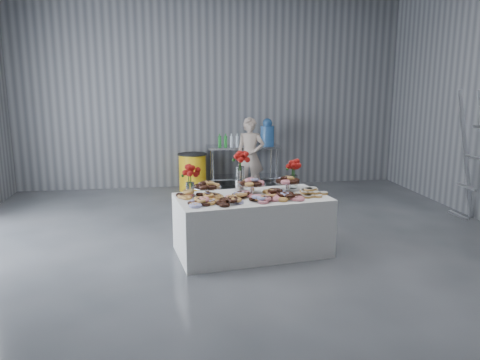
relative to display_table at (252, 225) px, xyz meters
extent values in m
plane|color=#3A3D42|center=(-0.12, -0.38, -0.38)|extent=(9.00, 9.00, 0.00)
cube|color=slate|center=(-0.12, 4.12, 1.62)|extent=(8.00, 0.04, 4.00)
cube|color=white|center=(0.00, 0.00, 0.00)|extent=(2.02, 1.26, 0.75)
cube|color=silver|center=(0.48, 3.72, 0.51)|extent=(1.50, 0.60, 0.04)
cube|color=silver|center=(0.48, 3.72, -0.12)|extent=(1.40, 0.55, 0.03)
cylinder|color=silver|center=(-0.17, 3.47, 0.05)|extent=(0.04, 0.04, 0.86)
cylinder|color=silver|center=(1.13, 3.47, 0.05)|extent=(0.04, 0.04, 0.86)
cylinder|color=silver|center=(-0.17, 3.97, 0.05)|extent=(0.04, 0.04, 0.86)
cylinder|color=silver|center=(1.13, 3.97, 0.05)|extent=(0.04, 0.04, 0.86)
cylinder|color=silver|center=(-0.57, 0.07, 0.44)|extent=(0.06, 0.06, 0.12)
cylinder|color=silver|center=(-0.57, 0.07, 0.50)|extent=(0.36, 0.36, 0.01)
cylinder|color=silver|center=(0.03, 0.16, 0.44)|extent=(0.06, 0.06, 0.12)
cylinder|color=silver|center=(0.03, 0.16, 0.50)|extent=(0.36, 0.36, 0.01)
cylinder|color=silver|center=(0.52, 0.23, 0.44)|extent=(0.06, 0.06, 0.12)
cylinder|color=silver|center=(0.52, 0.23, 0.50)|extent=(0.36, 0.36, 0.01)
cylinder|color=white|center=(-0.78, 0.14, 0.46)|extent=(0.11, 0.11, 0.18)
cylinder|color=#1E5919|center=(-0.78, 0.14, 0.59)|extent=(0.04, 0.04, 0.18)
cylinder|color=white|center=(0.65, 0.40, 0.46)|extent=(0.11, 0.11, 0.18)
cylinder|color=#1E5919|center=(0.65, 0.40, 0.59)|extent=(0.04, 0.04, 0.18)
cylinder|color=silver|center=(-0.10, 0.34, 0.45)|extent=(0.14, 0.14, 0.15)
cylinder|color=white|center=(-0.10, 0.34, 0.61)|extent=(0.11, 0.11, 0.18)
cylinder|color=#1E5919|center=(-0.10, 0.34, 0.75)|extent=(0.04, 0.04, 0.18)
cylinder|color=#3A77C6|center=(0.98, 3.72, 0.73)|extent=(0.28, 0.28, 0.40)
sphere|color=#3A77C6|center=(0.98, 3.72, 0.98)|extent=(0.20, 0.20, 0.20)
imported|color=#CC8C93|center=(0.54, 3.20, 0.38)|extent=(0.62, 0.49, 1.51)
cylinder|color=yellow|center=(-0.57, 3.72, -0.01)|extent=(0.55, 0.55, 0.74)
cylinder|color=black|center=(-0.57, 3.72, 0.37)|extent=(0.59, 0.59, 0.02)
camera|label=1|loc=(-1.03, -5.70, 1.80)|focal=35.00mm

